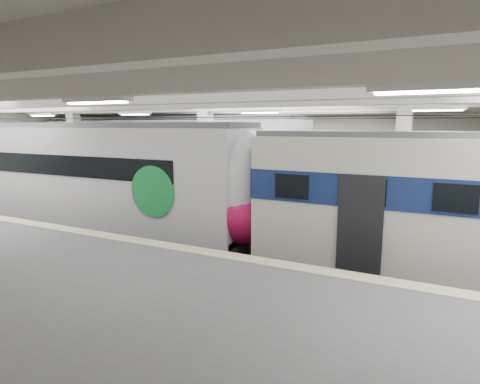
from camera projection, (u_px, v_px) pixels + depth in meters
The scene contains 3 objects.
station_hall at pixel (209, 166), 11.99m from camera, with size 36.00×24.00×5.75m.
modern_emu at pixel (129, 182), 15.77m from camera, with size 14.10×2.91×4.53m.
far_train at pixel (166, 161), 21.60m from camera, with size 15.54×3.92×4.86m.
Camera 1 is at (6.18, -12.01, 4.46)m, focal length 30.00 mm.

